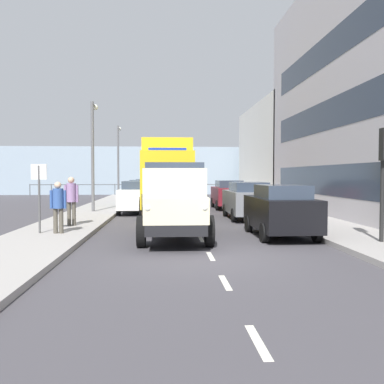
# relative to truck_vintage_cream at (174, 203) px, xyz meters

# --- Properties ---
(ground_plane) EXTENTS (80.00, 80.00, 0.00)m
(ground_plane) POSITION_rel_truck_vintage_cream_xyz_m (-0.85, -7.62, -1.18)
(ground_plane) COLOR #423F44
(sidewalk_left) EXTENTS (2.69, 40.45, 0.15)m
(sidewalk_left) POSITION_rel_truck_vintage_cream_xyz_m (-5.80, -7.62, -1.10)
(sidewalk_left) COLOR #9E9993
(sidewalk_left) RESTS_ON ground_plane
(sidewalk_right) EXTENTS (2.69, 40.45, 0.15)m
(sidewalk_right) POSITION_rel_truck_vintage_cream_xyz_m (4.10, -7.62, -1.10)
(sidewalk_right) COLOR #9E9993
(sidewalk_right) RESTS_ON ground_plane
(road_centreline_markings) EXTENTS (0.12, 36.91, 0.01)m
(road_centreline_markings) POSITION_rel_truck_vintage_cream_xyz_m (-0.85, -7.67, -1.17)
(road_centreline_markings) COLOR silver
(road_centreline_markings) RESTS_ON ground_plane
(building_far_block) EXTENTS (8.78, 13.63, 7.90)m
(building_far_block) POSITION_rel_truck_vintage_cream_xyz_m (-11.54, -21.82, 2.77)
(building_far_block) COLOR silver
(building_far_block) RESTS_ON ground_plane
(sea_horizon) EXTENTS (80.00, 0.80, 5.00)m
(sea_horizon) POSITION_rel_truck_vintage_cream_xyz_m (-0.85, -30.85, 1.32)
(sea_horizon) COLOR #8C9EAD
(sea_horizon) RESTS_ON ground_plane
(seawall_railing) EXTENTS (28.08, 0.08, 1.20)m
(seawall_railing) POSITION_rel_truck_vintage_cream_xyz_m (-0.85, -27.25, -0.26)
(seawall_railing) COLOR #4C5156
(seawall_railing) RESTS_ON ground_plane
(truck_vintage_cream) EXTENTS (2.17, 5.64, 2.43)m
(truck_vintage_cream) POSITION_rel_truck_vintage_cream_xyz_m (0.00, 0.00, 0.00)
(truck_vintage_cream) COLOR black
(truck_vintage_cream) RESTS_ON ground_plane
(lorry_cargo_yellow) EXTENTS (2.58, 8.20, 3.87)m
(lorry_cargo_yellow) POSITION_rel_truck_vintage_cream_xyz_m (0.19, -9.06, 0.90)
(lorry_cargo_yellow) COLOR gold
(lorry_cargo_yellow) RESTS_ON ground_plane
(car_black_kerbside_near) EXTENTS (1.80, 3.82, 1.72)m
(car_black_kerbside_near) POSITION_rel_truck_vintage_cream_xyz_m (-3.50, -0.41, -0.29)
(car_black_kerbside_near) COLOR black
(car_black_kerbside_near) RESTS_ON ground_plane
(car_grey_kerbside_1) EXTENTS (1.86, 4.10, 1.72)m
(car_grey_kerbside_1) POSITION_rel_truck_vintage_cream_xyz_m (-3.50, -5.95, -0.28)
(car_grey_kerbside_1) COLOR slate
(car_grey_kerbside_1) RESTS_ON ground_plane
(car_maroon_kerbside_2) EXTENTS (1.79, 3.91, 1.72)m
(car_maroon_kerbside_2) POSITION_rel_truck_vintage_cream_xyz_m (-3.50, -11.83, -0.28)
(car_maroon_kerbside_2) COLOR maroon
(car_maroon_kerbside_2) RESTS_ON ground_plane
(car_white_oppositeside_0) EXTENTS (1.86, 3.97, 1.72)m
(car_white_oppositeside_0) POSITION_rel_truck_vintage_cream_xyz_m (1.80, -9.25, -0.28)
(car_white_oppositeside_0) COLOR white
(car_white_oppositeside_0) RESTS_ON ground_plane
(car_teal_oppositeside_1) EXTENTS (1.98, 4.31, 1.72)m
(car_teal_oppositeside_1) POSITION_rel_truck_vintage_cream_xyz_m (1.80, -14.39, -0.28)
(car_teal_oppositeside_1) COLOR #1E6670
(car_teal_oppositeside_1) RESTS_ON ground_plane
(car_navy_oppositeside_2) EXTENTS (1.85, 4.46, 1.72)m
(car_navy_oppositeside_2) POSITION_rel_truck_vintage_cream_xyz_m (1.80, -19.77, -0.28)
(car_navy_oppositeside_2) COLOR navy
(car_navy_oppositeside_2) RESTS_ON ground_plane
(pedestrian_by_lamp) EXTENTS (0.53, 0.34, 1.68)m
(pedestrian_by_lamp) POSITION_rel_truck_vintage_cream_xyz_m (3.76, -0.65, -0.04)
(pedestrian_by_lamp) COLOR #4C473D
(pedestrian_by_lamp) RESTS_ON sidewalk_right
(pedestrian_with_bag) EXTENTS (0.53, 0.34, 1.83)m
(pedestrian_with_bag) POSITION_rel_truck_vintage_cream_xyz_m (3.80, -2.73, 0.05)
(pedestrian_with_bag) COLOR #4C473D
(pedestrian_with_bag) RESTS_ON sidewalk_right
(lamp_post_promenade) EXTENTS (0.32, 1.14, 5.70)m
(lamp_post_promenade) POSITION_rel_truck_vintage_cream_xyz_m (4.06, -9.05, 2.42)
(lamp_post_promenade) COLOR #59595B
(lamp_post_promenade) RESTS_ON sidewalk_right
(lamp_post_far) EXTENTS (0.32, 1.14, 5.84)m
(lamp_post_far) POSITION_rel_truck_vintage_cream_xyz_m (4.07, -20.80, 2.49)
(lamp_post_far) COLOR #59595B
(lamp_post_far) RESTS_ON sidewalk_right
(street_sign) EXTENTS (0.50, 0.07, 2.25)m
(street_sign) POSITION_rel_truck_vintage_cream_xyz_m (4.38, -0.73, 0.50)
(street_sign) COLOR #4C4C4C
(street_sign) RESTS_ON sidewalk_right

